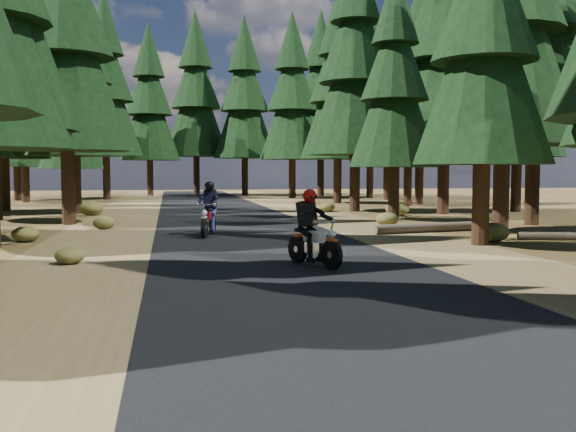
# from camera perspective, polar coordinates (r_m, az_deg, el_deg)

# --- Properties ---
(ground) EXTENTS (120.00, 120.00, 0.00)m
(ground) POSITION_cam_1_polar(r_m,az_deg,el_deg) (12.56, 1.27, -5.48)
(ground) COLOR #412F17
(ground) RESTS_ON ground
(road) EXTENTS (6.00, 100.00, 0.01)m
(road) POSITION_cam_1_polar(r_m,az_deg,el_deg) (17.44, -2.12, -2.80)
(road) COLOR black
(road) RESTS_ON ground
(shoulder_l) EXTENTS (3.20, 100.00, 0.01)m
(shoulder_l) POSITION_cam_1_polar(r_m,az_deg,el_deg) (17.37, -17.33, -3.01)
(shoulder_l) COLOR brown
(shoulder_l) RESTS_ON ground
(shoulder_r) EXTENTS (3.20, 100.00, 0.01)m
(shoulder_r) POSITION_cam_1_polar(r_m,az_deg,el_deg) (18.68, 11.99, -2.44)
(shoulder_r) COLOR brown
(shoulder_r) RESTS_ON ground
(pine_forest) EXTENTS (34.59, 55.08, 16.32)m
(pine_forest) POSITION_cam_1_polar(r_m,az_deg,el_deg) (33.78, -6.35, 13.90)
(pine_forest) COLOR black
(pine_forest) RESTS_ON ground
(log_near) EXTENTS (4.67, 1.29, 0.32)m
(log_near) POSITION_cam_1_polar(r_m,az_deg,el_deg) (22.41, 12.93, -0.99)
(log_near) COLOR #4C4233
(log_near) RESTS_ON ground
(understory_shrubs) EXTENTS (15.46, 28.29, 0.66)m
(understory_shrubs) POSITION_cam_1_polar(r_m,az_deg,el_deg) (22.37, 1.82, -0.58)
(understory_shrubs) COLOR #474C1E
(understory_shrubs) RESTS_ON ground
(rider_lead) EXTENTS (1.28, 1.95, 1.68)m
(rider_lead) POSITION_cam_1_polar(r_m,az_deg,el_deg) (13.90, 2.33, -2.22)
(rider_lead) COLOR silver
(rider_lead) RESTS_ON road
(rider_follow) EXTENTS (1.08, 2.04, 1.74)m
(rider_follow) POSITION_cam_1_polar(r_m,az_deg,el_deg) (20.44, -7.08, -0.19)
(rider_follow) COLOR maroon
(rider_follow) RESTS_ON road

